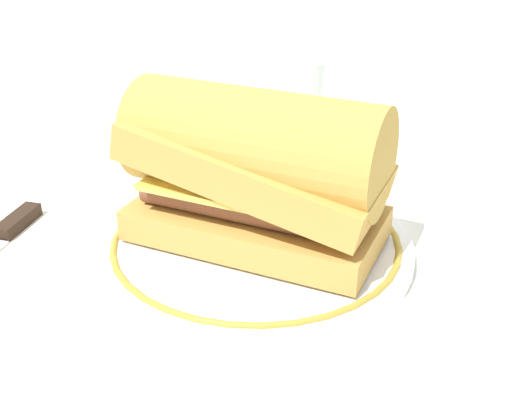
# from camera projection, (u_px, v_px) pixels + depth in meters

# --- Properties ---
(ground_plane) EXTENTS (1.50, 1.50, 0.00)m
(ground_plane) POSITION_uv_depth(u_px,v_px,m) (289.00, 249.00, 0.57)
(ground_plane) COLOR silver
(plate) EXTENTS (0.27, 0.27, 0.01)m
(plate) POSITION_uv_depth(u_px,v_px,m) (256.00, 244.00, 0.56)
(plate) COLOR white
(plate) RESTS_ON ground_plane
(sausage_sandwich) EXTENTS (0.23, 0.15, 0.13)m
(sausage_sandwich) POSITION_uv_depth(u_px,v_px,m) (256.00, 168.00, 0.53)
(sausage_sandwich) COLOR gold
(sausage_sandwich) RESTS_ON plate
(drinking_glass) EXTENTS (0.06, 0.06, 0.10)m
(drinking_glass) POSITION_uv_depth(u_px,v_px,m) (298.00, 107.00, 0.78)
(drinking_glass) COLOR silver
(drinking_glass) RESTS_ON ground_plane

